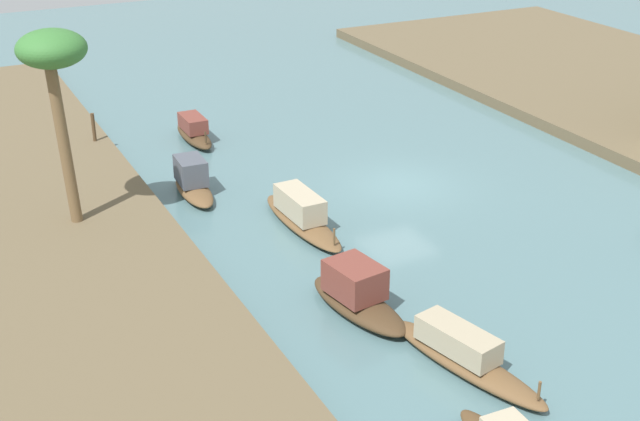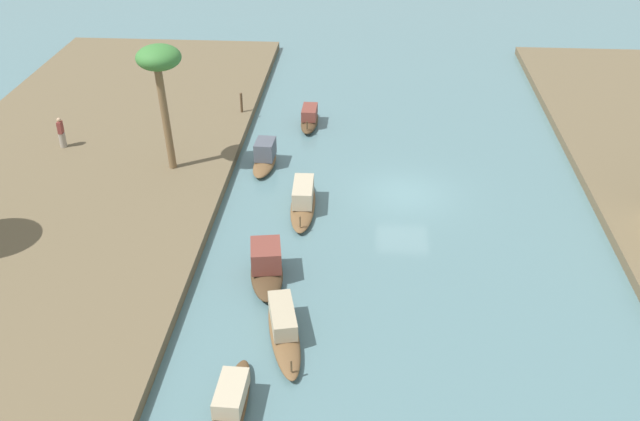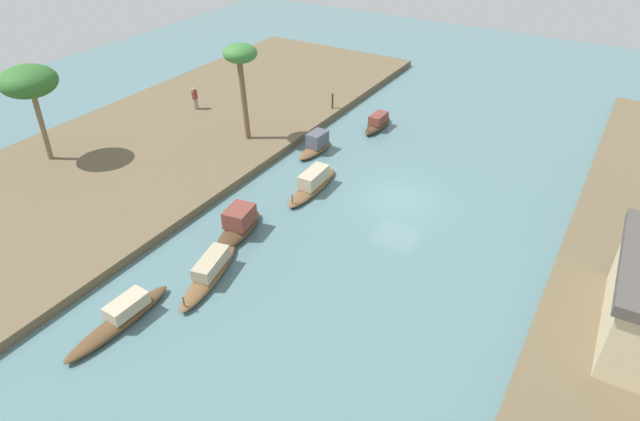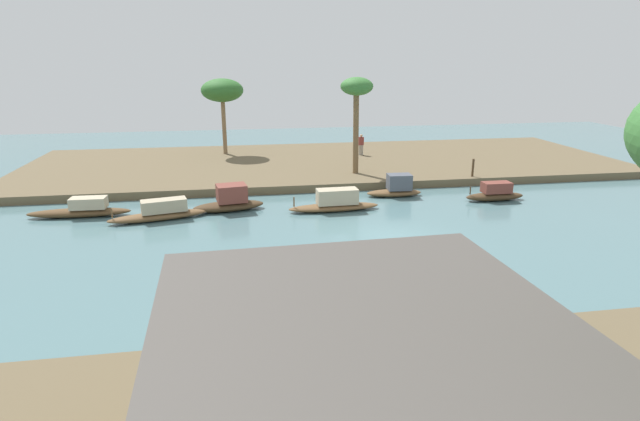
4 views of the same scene
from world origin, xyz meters
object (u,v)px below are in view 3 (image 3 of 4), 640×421
at_px(sampan_upstream_small, 210,272).
at_px(palm_tree_left_far, 28,82).
at_px(sampan_near_left_bank, 121,317).
at_px(mooring_post, 332,101).
at_px(person_on_near_bank, 195,100).
at_px(sampan_with_red_awning, 378,123).
at_px(sampan_open_hull, 316,145).
at_px(sampan_downstream_large, 313,183).
at_px(palm_tree_left_near, 241,59).
at_px(sampan_midstream, 239,224).

height_order(sampan_upstream_small, palm_tree_left_far, palm_tree_left_far).
height_order(sampan_near_left_bank, mooring_post, mooring_post).
bearing_deg(person_on_near_bank, sampan_with_red_awning, 108.35).
xyz_separation_m(sampan_open_hull, person_on_near_bank, (-0.47, -10.50, 0.67)).
bearing_deg(sampan_with_red_awning, sampan_downstream_large, 3.37).
bearing_deg(sampan_with_red_awning, palm_tree_left_near, -42.75).
relative_size(sampan_open_hull, mooring_post, 2.88).
height_order(sampan_downstream_large, sampan_near_left_bank, sampan_downstream_large).
bearing_deg(sampan_upstream_small, sampan_open_hull, 177.50).
bearing_deg(sampan_open_hull, sampan_near_left_bank, 7.06).
distance_m(sampan_downstream_large, sampan_midstream, 5.54).
bearing_deg(sampan_with_red_awning, person_on_near_bank, -68.52).
height_order(sampan_open_hull, mooring_post, mooring_post).
relative_size(sampan_open_hull, palm_tree_left_far, 0.57).
bearing_deg(palm_tree_left_far, sampan_upstream_small, 78.57).
xyz_separation_m(person_on_near_bank, palm_tree_left_far, (10.36, -2.21, 4.12)).
bearing_deg(palm_tree_left_near, sampan_midstream, 35.44).
bearing_deg(sampan_midstream, sampan_with_red_awning, 169.19).
xyz_separation_m(sampan_downstream_large, palm_tree_left_near, (-2.65, -6.70, 5.22)).
bearing_deg(sampan_downstream_large, sampan_open_hull, -152.35).
height_order(sampan_downstream_large, palm_tree_left_near, palm_tree_left_near).
height_order(sampan_upstream_small, mooring_post, mooring_post).
bearing_deg(sampan_upstream_small, palm_tree_left_far, -114.46).
bearing_deg(palm_tree_left_near, sampan_upstream_small, 30.62).
bearing_deg(sampan_near_left_bank, palm_tree_left_near, -158.33).
distance_m(mooring_post, palm_tree_left_near, 8.77).
relative_size(sampan_with_red_awning, sampan_upstream_small, 0.69).
height_order(sampan_downstream_large, sampan_midstream, sampan_midstream).
distance_m(person_on_near_bank, palm_tree_left_near, 7.79).
distance_m(sampan_with_red_awning, sampan_midstream, 14.75).
relative_size(sampan_downstream_large, sampan_with_red_awning, 1.43).
distance_m(sampan_upstream_small, sampan_open_hull, 13.16).
distance_m(sampan_upstream_small, mooring_post, 19.16).
bearing_deg(sampan_open_hull, sampan_downstream_large, 32.30).
bearing_deg(sampan_near_left_bank, sampan_upstream_small, 165.19).
xyz_separation_m(sampan_downstream_large, person_on_near_bank, (-4.54, -12.79, 0.73)).
relative_size(person_on_near_bank, mooring_post, 1.42).
xyz_separation_m(sampan_near_left_bank, person_on_near_bank, (-17.40, -11.72, 0.81)).
bearing_deg(mooring_post, sampan_downstream_large, 24.21).
relative_size(sampan_downstream_large, sampan_midstream, 1.26).
distance_m(sampan_with_red_awning, palm_tree_left_near, 10.50).
bearing_deg(palm_tree_left_near, person_on_near_bank, -107.29).
xyz_separation_m(sampan_near_left_bank, palm_tree_left_near, (-15.51, -5.63, 5.29)).
bearing_deg(palm_tree_left_far, sampan_open_hull, 127.87).
bearing_deg(palm_tree_left_near, palm_tree_left_far, -44.43).
bearing_deg(sampan_downstream_large, sampan_midstream, -11.40).
distance_m(sampan_open_hull, palm_tree_left_far, 16.80).
bearing_deg(mooring_post, person_on_near_bank, -58.24).
height_order(sampan_with_red_awning, person_on_near_bank, person_on_near_bank).
xyz_separation_m(person_on_near_bank, mooring_post, (-5.20, 8.41, -0.12)).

